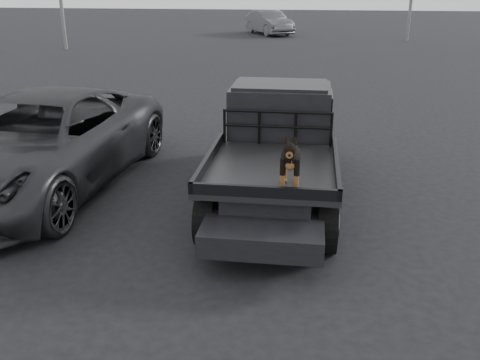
% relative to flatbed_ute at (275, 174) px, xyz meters
% --- Properties ---
extents(ground, '(120.00, 120.00, 0.00)m').
position_rel_flatbed_ute_xyz_m(ground, '(-0.78, -2.04, -0.46)').
color(ground, black).
rests_on(ground, ground).
extents(flatbed_ute, '(2.00, 5.40, 0.92)m').
position_rel_flatbed_ute_xyz_m(flatbed_ute, '(0.00, 0.00, 0.00)').
color(flatbed_ute, black).
rests_on(flatbed_ute, ground).
extents(ute_cab, '(1.72, 1.30, 0.88)m').
position_rel_flatbed_ute_xyz_m(ute_cab, '(0.00, 0.95, 0.90)').
color(ute_cab, black).
rests_on(ute_cab, flatbed_ute).
extents(headache_rack, '(1.80, 0.08, 0.55)m').
position_rel_flatbed_ute_xyz_m(headache_rack, '(0.00, 0.20, 0.74)').
color(headache_rack, black).
rests_on(headache_rack, flatbed_ute).
extents(dog, '(0.32, 0.60, 0.74)m').
position_rel_flatbed_ute_xyz_m(dog, '(0.30, -1.71, 0.83)').
color(dog, black).
rests_on(dog, flatbed_ute).
extents(parked_suv, '(3.14, 6.11, 1.65)m').
position_rel_flatbed_ute_xyz_m(parked_suv, '(-4.13, 0.03, 0.36)').
color(parked_suv, '#29292D').
rests_on(parked_suv, ground).
extents(distant_car_a, '(3.65, 4.85, 1.53)m').
position_rel_flatbed_ute_xyz_m(distant_car_a, '(-2.48, 28.24, 0.30)').
color(distant_car_a, '#4A4A50').
rests_on(distant_car_a, ground).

